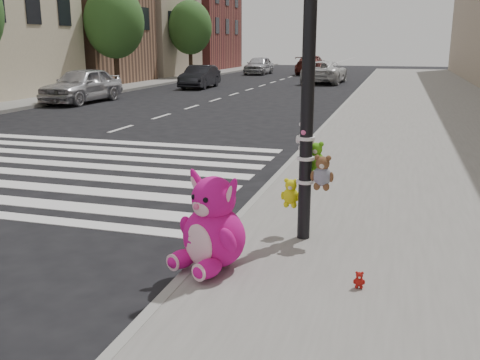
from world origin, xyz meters
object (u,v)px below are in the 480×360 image
at_px(signal_pole, 309,114).
at_px(car_silver_far, 82,85).
at_px(red_teddy, 359,280).
at_px(car_white_near, 325,72).
at_px(car_dark_far, 200,77).
at_px(pink_bunny, 212,229).

relative_size(signal_pole, car_silver_far, 0.89).
relative_size(red_teddy, car_white_near, 0.04).
bearing_deg(red_teddy, car_silver_far, 123.93).
relative_size(red_teddy, car_dark_far, 0.05).
bearing_deg(pink_bunny, red_teddy, 22.47).
bearing_deg(pink_bunny, signal_pole, 81.12).
bearing_deg(car_dark_far, car_white_near, 40.30).
relative_size(signal_pole, pink_bunny, 3.60).
xyz_separation_m(signal_pole, car_dark_far, (-10.18, 23.35, -1.08)).
xyz_separation_m(red_teddy, car_dark_far, (-10.96, 24.67, 0.42)).
relative_size(signal_pole, car_dark_far, 1.01).
height_order(signal_pole, red_teddy, signal_pole).
xyz_separation_m(pink_bunny, car_white_near, (-2.83, 30.50, 0.13)).
bearing_deg(car_silver_far, car_white_near, 61.50).
distance_m(signal_pole, pink_bunny, 1.89).
relative_size(pink_bunny, car_dark_far, 0.28).
distance_m(red_teddy, car_white_near, 30.90).
bearing_deg(car_dark_far, signal_pole, -68.32).
distance_m(pink_bunny, car_silver_far, 19.53).
height_order(red_teddy, car_silver_far, car_silver_far).
bearing_deg(car_silver_far, pink_bunny, -51.48).
height_order(signal_pole, pink_bunny, signal_pole).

